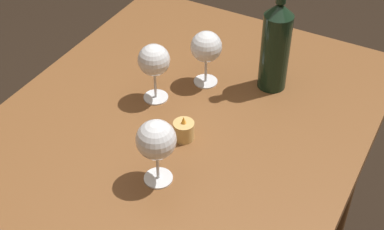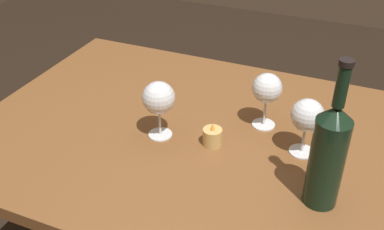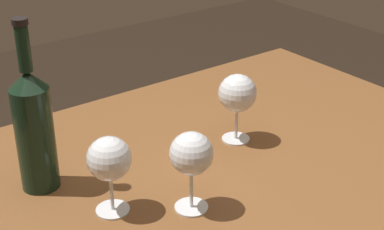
{
  "view_description": "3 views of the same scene",
  "coord_description": "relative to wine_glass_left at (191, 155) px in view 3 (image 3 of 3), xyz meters",
  "views": [
    {
      "loc": [
        0.84,
        0.54,
        1.66
      ],
      "look_at": [
        -0.02,
        0.07,
        0.84
      ],
      "focal_mm": 51.95,
      "sensor_mm": 36.0,
      "label": 1
    },
    {
      "loc": [
        -0.37,
        0.97,
        1.47
      ],
      "look_at": [
        0.02,
        0.05,
        0.83
      ],
      "focal_mm": 42.52,
      "sensor_mm": 36.0,
      "label": 2
    },
    {
      "loc": [
        -0.7,
        -0.86,
        1.4
      ],
      "look_at": [
        -0.03,
        0.04,
        0.85
      ],
      "focal_mm": 54.75,
      "sensor_mm": 36.0,
      "label": 3
    }
  ],
  "objects": [
    {
      "name": "wine_glass_right",
      "position": [
        0.25,
        0.16,
        -0.0
      ],
      "size": [
        0.09,
        0.09,
        0.16
      ],
      "color": "white",
      "rests_on": "dining_table"
    },
    {
      "name": "votive_candle",
      "position": [
        0.1,
        0.14,
        -0.1
      ],
      "size": [
        0.05,
        0.05,
        0.07
      ],
      "color": "#DBB266",
      "rests_on": "dining_table"
    },
    {
      "name": "wine_glass_centre",
      "position": [
        -0.13,
        0.08,
        -0.01
      ],
      "size": [
        0.08,
        0.08,
        0.16
      ],
      "color": "white",
      "rests_on": "dining_table"
    },
    {
      "name": "wine_bottle",
      "position": [
        -0.2,
        0.25,
        0.02
      ],
      "size": [
        0.08,
        0.08,
        0.36
      ],
      "color": "black",
      "rests_on": "dining_table"
    },
    {
      "name": "wine_glass_left",
      "position": [
        0.0,
        0.0,
        0.0
      ],
      "size": [
        0.08,
        0.08,
        0.16
      ],
      "color": "white",
      "rests_on": "dining_table"
    },
    {
      "name": "dining_table",
      "position": [
        0.14,
        0.1,
        -0.21
      ],
      "size": [
        1.3,
        0.9,
        0.74
      ],
      "color": "brown",
      "rests_on": "ground"
    }
  ]
}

